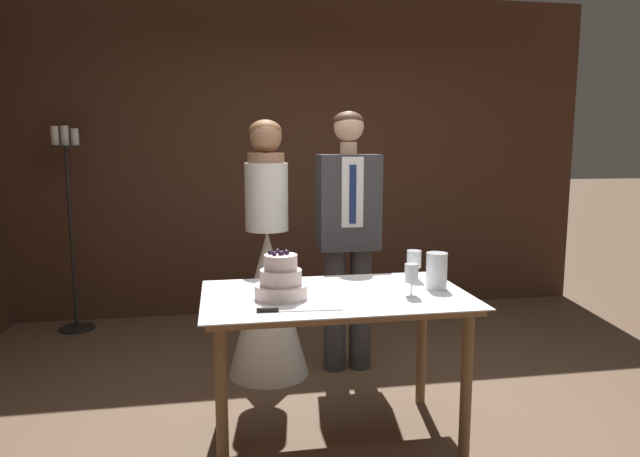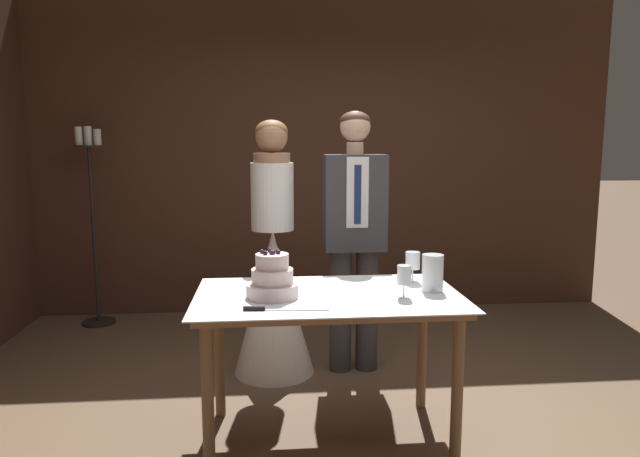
% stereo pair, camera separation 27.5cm
% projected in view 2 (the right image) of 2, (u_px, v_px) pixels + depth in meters
% --- Properties ---
extents(ground_plane, '(40.00, 40.00, 0.00)m').
position_uv_depth(ground_plane, '(362.00, 432.00, 3.08)').
color(ground_plane, brown).
extents(wall_back, '(5.35, 0.12, 2.86)m').
position_uv_depth(wall_back, '(321.00, 156.00, 5.23)').
color(wall_back, '#472B1E').
rests_on(wall_back, ground_plane).
extents(cake_table, '(1.35, 0.80, 0.78)m').
position_uv_depth(cake_table, '(328.00, 312.00, 2.91)').
color(cake_table, brown).
rests_on(cake_table, ground_plane).
extents(tiered_cake, '(0.26, 0.26, 0.24)m').
position_uv_depth(tiered_cake, '(272.00, 280.00, 2.83)').
color(tiered_cake, beige).
rests_on(tiered_cake, cake_table).
extents(cake_knife, '(0.40, 0.05, 0.02)m').
position_uv_depth(cake_knife, '(269.00, 309.00, 2.61)').
color(cake_knife, silver).
rests_on(cake_knife, cake_table).
extents(wine_glass_near, '(0.07, 0.07, 0.16)m').
position_uv_depth(wine_glass_near, '(404.00, 277.00, 2.82)').
color(wine_glass_near, silver).
rests_on(wine_glass_near, cake_table).
extents(wine_glass_middle, '(0.08, 0.08, 0.17)m').
position_uv_depth(wine_glass_middle, '(413.00, 262.00, 3.14)').
color(wine_glass_middle, silver).
rests_on(wine_glass_middle, cake_table).
extents(hurricane_candle, '(0.11, 0.11, 0.19)m').
position_uv_depth(hurricane_candle, '(433.00, 274.00, 2.95)').
color(hurricane_candle, silver).
rests_on(hurricane_candle, cake_table).
extents(bride, '(0.54, 0.54, 1.70)m').
position_uv_depth(bride, '(273.00, 283.00, 3.80)').
color(bride, white).
rests_on(bride, ground_plane).
extents(groom, '(0.41, 0.25, 1.75)m').
position_uv_depth(groom, '(354.00, 230.00, 3.80)').
color(groom, '#38383D').
rests_on(groom, ground_plane).
extents(candle_stand, '(0.28, 0.28, 1.68)m').
position_uv_depth(candle_stand, '(93.00, 222.00, 4.81)').
color(candle_stand, black).
rests_on(candle_stand, ground_plane).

